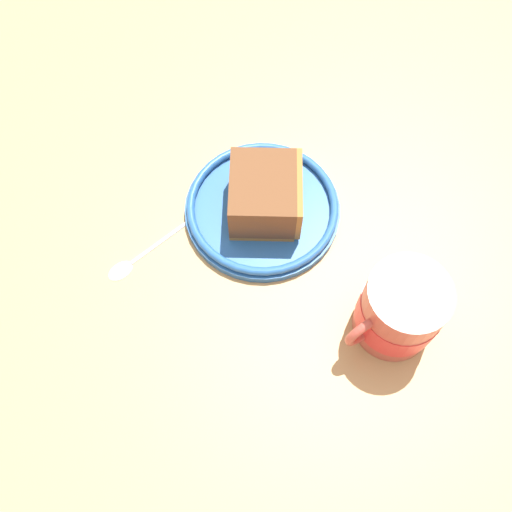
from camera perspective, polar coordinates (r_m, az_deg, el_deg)
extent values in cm
cube|color=tan|center=(67.24, 5.13, 0.95)|extent=(159.91, 159.91, 3.10)
cylinder|color=#26599E|center=(66.94, 0.65, 4.62)|extent=(18.10, 18.10, 1.02)
torus|color=#26599E|center=(66.09, 0.65, 5.04)|extent=(17.59, 17.59, 0.94)
cube|color=#9E662D|center=(66.24, 0.65, 4.97)|extent=(8.37, 9.56, 0.60)
cube|color=brown|center=(63.80, 0.68, 6.27)|extent=(8.37, 9.56, 5.11)
cube|color=#9E662D|center=(63.92, 4.25, 6.18)|extent=(1.71, 8.70, 5.11)
cylinder|color=#BF4C3F|center=(59.06, 14.21, -5.18)|extent=(8.25, 8.25, 9.32)
cylinder|color=red|center=(59.73, 14.06, -5.43)|extent=(8.41, 8.41, 3.75)
cylinder|color=brown|center=(56.67, 14.81, -4.25)|extent=(7.26, 7.26, 0.40)
torus|color=#BF4C3F|center=(57.62, 10.99, -7.21)|extent=(4.41, 3.85, 4.98)
ellipsoid|color=silver|center=(65.36, -13.45, -1.34)|extent=(3.47, 3.58, 0.80)
cylinder|color=silver|center=(66.33, -8.95, 1.91)|extent=(6.81, 7.85, 0.50)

